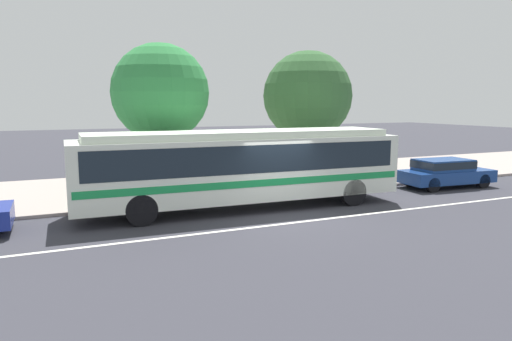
% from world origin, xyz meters
% --- Properties ---
extents(ground_plane, '(120.00, 120.00, 0.00)m').
position_xyz_m(ground_plane, '(0.00, 0.00, 0.00)').
color(ground_plane, '#34343D').
extents(sidewalk_slab, '(60.00, 8.00, 0.12)m').
position_xyz_m(sidewalk_slab, '(0.00, 7.18, 0.06)').
color(sidewalk_slab, '#A4968E').
rests_on(sidewalk_slab, ground_plane).
extents(lane_stripe_center, '(56.00, 0.16, 0.01)m').
position_xyz_m(lane_stripe_center, '(0.00, -0.80, 0.00)').
color(lane_stripe_center, silver).
rests_on(lane_stripe_center, ground_plane).
extents(transit_bus, '(11.82, 2.96, 2.81)m').
position_xyz_m(transit_bus, '(-0.81, 1.83, 1.64)').
color(transit_bus, silver).
rests_on(transit_bus, ground_plane).
extents(sedan_far_ahead, '(4.36, 2.00, 1.29)m').
position_xyz_m(sedan_far_ahead, '(9.20, 2.02, 0.72)').
color(sedan_far_ahead, navy).
rests_on(sedan_far_ahead, ground_plane).
extents(pedestrian_waiting_near_sign, '(0.42, 0.42, 1.65)m').
position_xyz_m(pedestrian_waiting_near_sign, '(-0.47, 5.28, 1.08)').
color(pedestrian_waiting_near_sign, '#6C7253').
rests_on(pedestrian_waiting_near_sign, sidewalk_slab).
extents(bus_stop_sign, '(0.08, 0.44, 2.48)m').
position_xyz_m(bus_stop_sign, '(3.00, 3.51, 1.71)').
color(bus_stop_sign, gray).
rests_on(bus_stop_sign, sidewalk_slab).
extents(street_tree_near_stop, '(3.95, 3.95, 6.07)m').
position_xyz_m(street_tree_near_stop, '(-2.85, 5.52, 4.21)').
color(street_tree_near_stop, brown).
rests_on(street_tree_near_stop, sidewalk_slab).
extents(street_tree_mid_block, '(4.37, 4.37, 6.21)m').
position_xyz_m(street_tree_mid_block, '(4.69, 6.66, 4.14)').
color(street_tree_mid_block, brown).
rests_on(street_tree_mid_block, sidewalk_slab).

